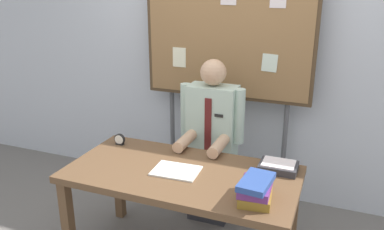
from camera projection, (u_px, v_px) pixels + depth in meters
back_wall at (233, 55)px, 3.61m from camera, size 6.40×0.08×2.70m
desk at (182, 183)px, 2.75m from camera, size 1.61×0.81×0.74m
person at (212, 147)px, 3.32m from camera, size 0.55×0.56×1.41m
bulletin_board at (227, 31)px, 3.35m from camera, size 1.50×0.09×2.23m
book_stack at (256, 189)px, 2.34m from camera, size 0.22×0.29×0.15m
open_notebook at (176, 171)px, 2.72m from camera, size 0.33×0.25×0.01m
desk_clock at (120, 140)px, 3.16m from camera, size 0.09×0.04×0.09m
paper_tray at (278, 166)px, 2.73m from camera, size 0.26×0.20×0.06m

